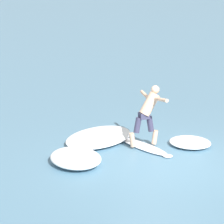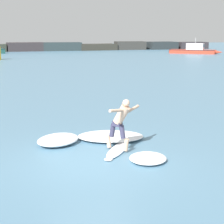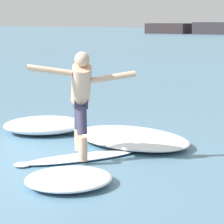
% 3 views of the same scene
% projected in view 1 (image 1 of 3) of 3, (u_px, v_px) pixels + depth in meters
% --- Properties ---
extents(ground_plane, '(200.00, 200.00, 0.00)m').
position_uv_depth(ground_plane, '(163.00, 163.00, 12.77)').
color(ground_plane, teal).
extents(surfboard, '(1.38, 1.81, 0.20)m').
position_uv_depth(surfboard, '(144.00, 147.00, 13.84)').
color(surfboard, white).
rests_on(surfboard, ground).
extents(surfer, '(1.25, 1.08, 1.58)m').
position_uv_depth(surfer, '(148.00, 110.00, 13.64)').
color(surfer, '#D4A687').
rests_on(surfer, surfboard).
extents(wave_foam_at_tail, '(2.55, 2.01, 0.19)m').
position_uv_depth(wave_foam_at_tail, '(99.00, 137.00, 14.40)').
color(wave_foam_at_tail, white).
rests_on(wave_foam_at_tail, ground).
extents(wave_foam_at_nose, '(1.92, 1.89, 0.28)m').
position_uv_depth(wave_foam_at_nose, '(76.00, 158.00, 12.72)').
color(wave_foam_at_nose, white).
rests_on(wave_foam_at_nose, ground).
extents(wave_foam_beside, '(1.48, 1.51, 0.17)m').
position_uv_depth(wave_foam_beside, '(190.00, 142.00, 14.01)').
color(wave_foam_beside, white).
rests_on(wave_foam_beside, ground).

